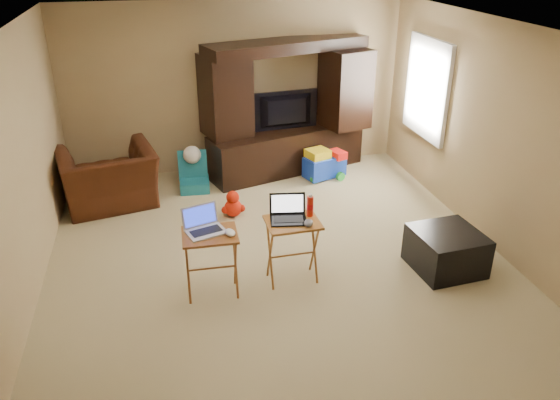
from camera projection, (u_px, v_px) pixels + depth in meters
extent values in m
plane|color=#CCBC8D|center=(276.00, 256.00, 6.19)|extent=(5.50, 5.50, 0.00)
plane|color=silver|center=(275.00, 28.00, 5.10)|extent=(5.50, 5.50, 0.00)
plane|color=tan|center=(235.00, 88.00, 8.06)|extent=(5.00, 0.00, 5.00)
plane|color=tan|center=(376.00, 315.00, 3.24)|extent=(5.00, 0.00, 5.00)
plane|color=tan|center=(17.00, 174.00, 5.14)|extent=(0.00, 5.50, 5.50)
plane|color=tan|center=(492.00, 135.00, 6.15)|extent=(0.00, 5.50, 5.50)
plane|color=white|center=(428.00, 88.00, 7.44)|extent=(0.00, 1.20, 1.20)
cube|color=white|center=(427.00, 88.00, 7.43)|extent=(0.06, 1.14, 1.34)
cube|color=black|center=(287.00, 108.00, 8.02)|extent=(2.48, 1.26, 1.97)
imported|color=black|center=(287.00, 112.00, 8.01)|extent=(1.01, 0.23, 0.57)
imported|color=#411F0E|center=(109.00, 178.00, 7.21)|extent=(1.39, 1.27, 0.78)
cube|color=black|center=(446.00, 251.00, 5.87)|extent=(0.73, 0.73, 0.44)
cube|color=brown|center=(212.00, 264.00, 5.40)|extent=(0.55, 0.44, 0.69)
cube|color=#A96829|center=(292.00, 251.00, 5.62)|extent=(0.54, 0.44, 0.69)
cube|color=#B2B3B7|center=(205.00, 222.00, 5.21)|extent=(0.43, 0.39, 0.24)
cube|color=black|center=(289.00, 210.00, 5.43)|extent=(0.40, 0.35, 0.24)
ellipsoid|color=white|center=(230.00, 233.00, 5.21)|extent=(0.12, 0.16, 0.06)
ellipsoid|color=#39393D|center=(309.00, 223.00, 5.38)|extent=(0.14, 0.16, 0.06)
cylinder|color=red|center=(310.00, 206.00, 5.53)|extent=(0.07, 0.07, 0.21)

